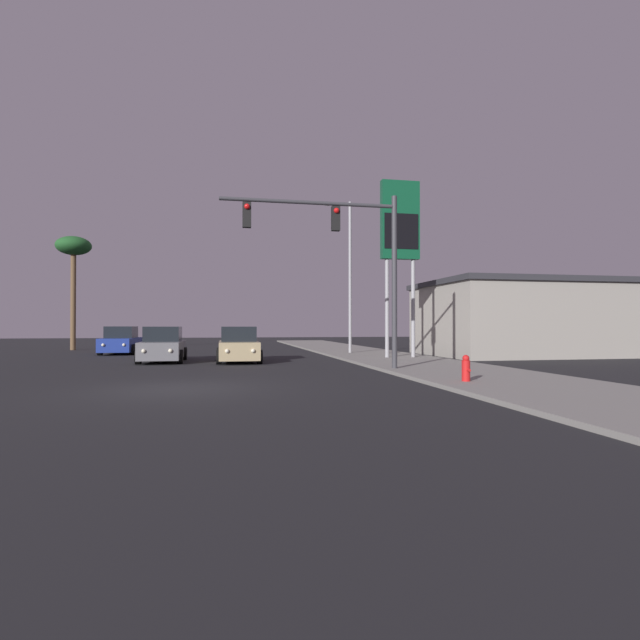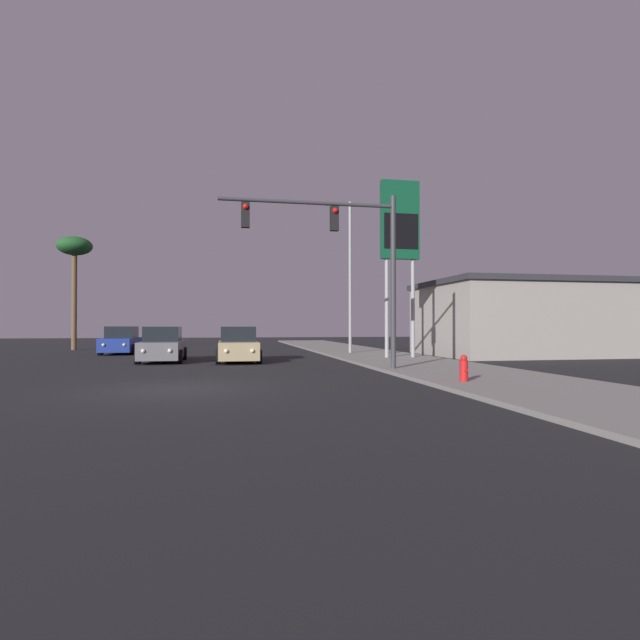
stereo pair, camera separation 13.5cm
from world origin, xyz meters
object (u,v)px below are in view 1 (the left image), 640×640
object	(u,v)px
car_blue	(121,341)
palm_tree_mid	(74,252)
fire_hydrant	(466,368)
street_lamp	(348,269)
car_tan	(239,346)
car_grey	(163,346)
gas_station_sign	(400,230)
traffic_light_mast	(347,246)

from	to	relation	value
car_blue	palm_tree_mid	distance (m)	9.56
fire_hydrant	palm_tree_mid	xyz separation A→B (m)	(-17.29, 24.73, 6.51)
street_lamp	car_blue	bearing A→B (deg)	165.51
car_tan	palm_tree_mid	size ratio (longest dim) A/B	0.53
palm_tree_mid	car_grey	bearing A→B (deg)	-60.30
car_blue	gas_station_sign	xyz separation A→B (m)	(14.97, -8.10, 5.86)
traffic_light_mast	fire_hydrant	distance (m)	6.63
car_blue	car_tan	distance (m)	10.71
gas_station_sign	palm_tree_mid	distance (m)	23.79
car_tan	fire_hydrant	xyz separation A→B (m)	(6.15, -10.66, -0.27)
car_tan	street_lamp	bearing A→B (deg)	-143.76
car_grey	traffic_light_mast	size ratio (longest dim) A/B	0.65
palm_tree_mid	street_lamp	bearing A→B (deg)	-27.67
car_blue	palm_tree_mid	world-z (taller)	palm_tree_mid
car_grey	gas_station_sign	xyz separation A→B (m)	(11.68, -0.59, 5.86)
car_tan	car_grey	distance (m)	3.61
car_blue	palm_tree_mid	xyz separation A→B (m)	(-4.31, 5.83, 6.23)
car_tan	street_lamp	distance (m)	9.23
gas_station_sign	fire_hydrant	bearing A→B (deg)	-100.48
gas_station_sign	fire_hydrant	distance (m)	12.58
street_lamp	palm_tree_mid	distance (m)	20.10
traffic_light_mast	street_lamp	world-z (taller)	street_lamp
car_grey	palm_tree_mid	xyz separation A→B (m)	(-7.61, 13.34, 6.23)
car_grey	street_lamp	distance (m)	11.73
car_grey	palm_tree_mid	size ratio (longest dim) A/B	0.53
street_lamp	fire_hydrant	xyz separation A→B (m)	(-0.44, -15.44, -4.63)
car_grey	fire_hydrant	size ratio (longest dim) A/B	5.67
car_blue	car_tan	bearing A→B (deg)	130.96
traffic_light_mast	car_blue	bearing A→B (deg)	126.43
car_grey	traffic_light_mast	bearing A→B (deg)	136.87
car_grey	traffic_light_mast	xyz separation A→B (m)	(7.30, -6.84, 3.93)
traffic_light_mast	street_lamp	xyz separation A→B (m)	(2.82, 10.89, 0.43)
car_blue	fire_hydrant	distance (m)	22.93
car_grey	street_lamp	world-z (taller)	street_lamp
palm_tree_mid	car_tan	bearing A→B (deg)	-51.63
car_blue	car_grey	world-z (taller)	same
car_blue	traffic_light_mast	size ratio (longest dim) A/B	0.66
car_grey	street_lamp	size ratio (longest dim) A/B	0.48
car_tan	fire_hydrant	distance (m)	12.31
traffic_light_mast	car_tan	bearing A→B (deg)	121.64
fire_hydrant	palm_tree_mid	bearing A→B (deg)	124.95
gas_station_sign	traffic_light_mast	bearing A→B (deg)	-125.00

